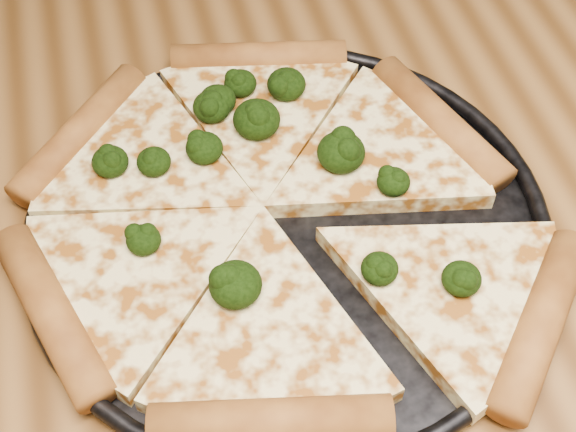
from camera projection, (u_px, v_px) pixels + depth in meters
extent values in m
cube|color=brown|center=(460.00, 313.00, 0.52)|extent=(1.20, 0.90, 0.04)
cylinder|color=black|center=(288.00, 228.00, 0.54)|extent=(0.33, 0.33, 0.01)
torus|color=black|center=(288.00, 222.00, 0.53)|extent=(0.34, 0.34, 0.01)
cylinder|color=#A56529|center=(440.00, 122.00, 0.58)|extent=(0.07, 0.13, 0.03)
cylinder|color=#A56529|center=(259.00, 58.00, 0.62)|extent=(0.13, 0.05, 0.03)
cylinder|color=#A56529|center=(80.00, 133.00, 0.57)|extent=(0.11, 0.12, 0.03)
cylinder|color=#A56529|center=(52.00, 313.00, 0.48)|extent=(0.07, 0.13, 0.03)
cylinder|color=#A56529|center=(271.00, 421.00, 0.44)|extent=(0.13, 0.05, 0.03)
cylinder|color=#A56529|center=(541.00, 322.00, 0.48)|extent=(0.11, 0.12, 0.03)
ellipsoid|color=black|center=(235.00, 284.00, 0.48)|extent=(0.03, 0.03, 0.02)
ellipsoid|color=black|center=(240.00, 83.00, 0.59)|extent=(0.02, 0.02, 0.02)
ellipsoid|color=black|center=(286.00, 84.00, 0.59)|extent=(0.03, 0.03, 0.02)
ellipsoid|color=black|center=(380.00, 269.00, 0.49)|extent=(0.02, 0.02, 0.02)
ellipsoid|color=black|center=(393.00, 182.00, 0.53)|extent=(0.02, 0.02, 0.02)
ellipsoid|color=black|center=(154.00, 162.00, 0.54)|extent=(0.02, 0.02, 0.02)
ellipsoid|color=black|center=(110.00, 162.00, 0.54)|extent=(0.02, 0.02, 0.02)
ellipsoid|color=black|center=(144.00, 240.00, 0.50)|extent=(0.02, 0.02, 0.02)
ellipsoid|color=black|center=(212.00, 107.00, 0.57)|extent=(0.03, 0.03, 0.02)
ellipsoid|color=black|center=(341.00, 152.00, 0.54)|extent=(0.03, 0.03, 0.02)
ellipsoid|color=black|center=(204.00, 148.00, 0.55)|extent=(0.03, 0.03, 0.02)
ellipsoid|color=black|center=(218.00, 100.00, 0.58)|extent=(0.03, 0.03, 0.02)
ellipsoid|color=black|center=(257.00, 119.00, 0.56)|extent=(0.03, 0.03, 0.02)
ellipsoid|color=black|center=(461.00, 279.00, 0.48)|extent=(0.02, 0.02, 0.02)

